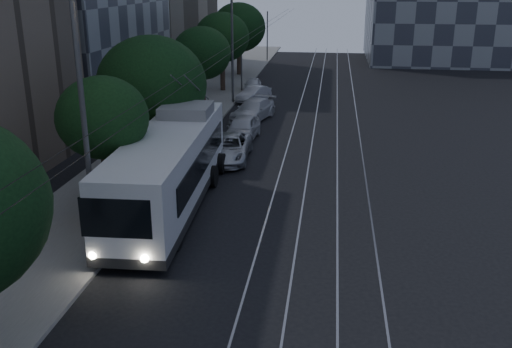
{
  "coord_description": "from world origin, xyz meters",
  "views": [
    {
      "loc": [
        2.82,
        -20.55,
        9.72
      ],
      "look_at": [
        -0.23,
        2.12,
        1.85
      ],
      "focal_mm": 40.0,
      "sensor_mm": 36.0,
      "label": 1
    }
  ],
  "objects": [
    {
      "name": "car_white_d",
      "position": [
        -4.3,
        30.03,
        0.63
      ],
      "size": [
        1.78,
        3.81,
        1.26
      ],
      "primitive_type": "imported",
      "rotation": [
        0.0,
        0.0,
        0.08
      ],
      "color": "silver",
      "rests_on": "ground"
    },
    {
      "name": "tree_5",
      "position": [
        -7.0,
        38.93,
        4.94
      ],
      "size": [
        5.56,
        5.56,
        7.45
      ],
      "color": "#2D2019",
      "rests_on": "ground"
    },
    {
      "name": "trolleybus",
      "position": [
        -4.1,
        2.62,
        1.84
      ],
      "size": [
        3.28,
        13.41,
        5.63
      ],
      "rotation": [
        0.0,
        0.0,
        0.04
      ],
      "color": "silver",
      "rests_on": "ground"
    },
    {
      "name": "streetlamp_far",
      "position": [
        -4.8,
        24.83,
        5.69
      ],
      "size": [
        2.29,
        0.44,
        9.38
      ],
      "color": "#4F4F51",
      "rests_on": "ground"
    },
    {
      "name": "streetlamp_near",
      "position": [
        -5.39,
        -1.97,
        6.03
      ],
      "size": [
        2.42,
        0.44,
        10.01
      ],
      "color": "#4F4F51",
      "rests_on": "ground"
    },
    {
      "name": "ground",
      "position": [
        0.0,
        0.0,
        0.0
      ],
      "size": [
        120.0,
        120.0,
        0.0
      ],
      "primitive_type": "plane",
      "color": "black",
      "rests_on": "ground"
    },
    {
      "name": "overhead_wires",
      "position": [
        -4.97,
        20.0,
        3.47
      ],
      "size": [
        2.23,
        90.0,
        6.0
      ],
      "color": "black",
      "rests_on": "ground"
    },
    {
      "name": "car_white_a",
      "position": [
        -2.7,
        14.0,
        0.76
      ],
      "size": [
        2.04,
        4.53,
        1.51
      ],
      "primitive_type": "imported",
      "rotation": [
        0.0,
        0.0,
        -0.06
      ],
      "color": "#BABABF",
      "rests_on": "ground"
    },
    {
      "name": "pickup_silver",
      "position": [
        -2.83,
        9.67,
        0.71
      ],
      "size": [
        2.53,
        5.16,
        1.41
      ],
      "primitive_type": "imported",
      "rotation": [
        0.0,
        0.0,
        0.04
      ],
      "color": "#AFB2B7",
      "rests_on": "ground"
    },
    {
      "name": "car_white_b",
      "position": [
        -2.79,
        19.5,
        0.72
      ],
      "size": [
        3.25,
        5.3,
        1.44
      ],
      "primitive_type": "imported",
      "rotation": [
        0.0,
        0.0,
        -0.27
      ],
      "color": "silver",
      "rests_on": "ground"
    },
    {
      "name": "tram_rails",
      "position": [
        2.5,
        20.0,
        0.01
      ],
      "size": [
        4.52,
        90.0,
        0.02
      ],
      "color": "gray",
      "rests_on": "ground"
    },
    {
      "name": "tree_3",
      "position": [
        -6.89,
        21.3,
        4.46
      ],
      "size": [
        4.35,
        4.35,
        6.44
      ],
      "color": "#2D2019",
      "rests_on": "ground"
    },
    {
      "name": "tree_1",
      "position": [
        -6.5,
        1.31,
        4.27
      ],
      "size": [
        3.8,
        3.8,
        6.02
      ],
      "color": "#2D2019",
      "rests_on": "ground"
    },
    {
      "name": "tree_4",
      "position": [
        -7.0,
        29.89,
        4.79
      ],
      "size": [
        4.85,
        4.85,
        6.99
      ],
      "color": "#2D2019",
      "rests_on": "ground"
    },
    {
      "name": "tree_2",
      "position": [
        -6.5,
        8.0,
        4.45
      ],
      "size": [
        5.72,
        5.72,
        7.03
      ],
      "color": "#2D2019",
      "rests_on": "ground"
    },
    {
      "name": "sidewalk",
      "position": [
        -7.5,
        20.0,
        0.07
      ],
      "size": [
        5.0,
        90.0,
        0.15
      ],
      "primitive_type": "cube",
      "color": "slate",
      "rests_on": "ground"
    },
    {
      "name": "car_white_c",
      "position": [
        -3.63,
        25.92,
        0.63
      ],
      "size": [
        2.69,
        4.04,
        1.26
      ],
      "primitive_type": "imported",
      "rotation": [
        0.0,
        0.0,
        -0.39
      ],
      "color": "silver",
      "rests_on": "ground"
    }
  ]
}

